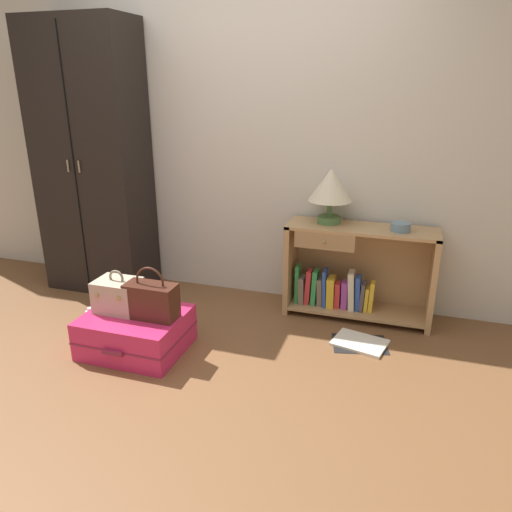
{
  "coord_description": "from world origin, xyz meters",
  "views": [
    {
      "loc": [
        1.24,
        -2.11,
        1.67
      ],
      "look_at": [
        0.29,
        0.84,
        0.55
      ],
      "focal_mm": 33.93,
      "sensor_mm": 36.0,
      "label": 1
    }
  ],
  "objects_px": {
    "bookshelf": "(352,274)",
    "wardrobe": "(92,162)",
    "bottle": "(92,322)",
    "open_book_on_floor": "(360,343)",
    "bowl": "(401,227)",
    "handbag": "(151,300)",
    "train_case": "(118,295)",
    "table_lamp": "(331,187)",
    "suitcase_large": "(136,332)"
  },
  "relations": [
    {
      "from": "train_case",
      "to": "wardrobe",
      "type": "bearing_deg",
      "value": 129.68
    },
    {
      "from": "bowl",
      "to": "suitcase_large",
      "type": "bearing_deg",
      "value": -149.7
    },
    {
      "from": "bookshelf",
      "to": "suitcase_large",
      "type": "distance_m",
      "value": 1.6
    },
    {
      "from": "table_lamp",
      "to": "bottle",
      "type": "distance_m",
      "value": 1.93
    },
    {
      "from": "wardrobe",
      "to": "suitcase_large",
      "type": "relative_size",
      "value": 3.33
    },
    {
      "from": "suitcase_large",
      "to": "handbag",
      "type": "relative_size",
      "value": 1.87
    },
    {
      "from": "bookshelf",
      "to": "handbag",
      "type": "relative_size",
      "value": 3.12
    },
    {
      "from": "wardrobe",
      "to": "bowl",
      "type": "xyz_separation_m",
      "value": [
        2.42,
        0.04,
        -0.34
      ]
    },
    {
      "from": "bookshelf",
      "to": "train_case",
      "type": "bearing_deg",
      "value": -146.5
    },
    {
      "from": "bookshelf",
      "to": "bottle",
      "type": "height_order",
      "value": "bookshelf"
    },
    {
      "from": "bowl",
      "to": "bottle",
      "type": "bearing_deg",
      "value": -157.09
    },
    {
      "from": "table_lamp",
      "to": "suitcase_large",
      "type": "distance_m",
      "value": 1.67
    },
    {
      "from": "suitcase_large",
      "to": "bottle",
      "type": "height_order",
      "value": "suitcase_large"
    },
    {
      "from": "open_book_on_floor",
      "to": "handbag",
      "type": "bearing_deg",
      "value": -157.92
    },
    {
      "from": "wardrobe",
      "to": "handbag",
      "type": "bearing_deg",
      "value": -42.34
    },
    {
      "from": "bottle",
      "to": "open_book_on_floor",
      "type": "distance_m",
      "value": 1.85
    },
    {
      "from": "wardrobe",
      "to": "suitcase_large",
      "type": "height_order",
      "value": "wardrobe"
    },
    {
      "from": "open_book_on_floor",
      "to": "wardrobe",
      "type": "bearing_deg",
      "value": 170.56
    },
    {
      "from": "wardrobe",
      "to": "train_case",
      "type": "relative_size",
      "value": 7.57
    },
    {
      "from": "suitcase_large",
      "to": "bottle",
      "type": "relative_size",
      "value": 3.16
    },
    {
      "from": "bookshelf",
      "to": "suitcase_large",
      "type": "height_order",
      "value": "bookshelf"
    },
    {
      "from": "bowl",
      "to": "train_case",
      "type": "bearing_deg",
      "value": -152.23
    },
    {
      "from": "bowl",
      "to": "bookshelf",
      "type": "bearing_deg",
      "value": 174.82
    },
    {
      "from": "table_lamp",
      "to": "open_book_on_floor",
      "type": "distance_m",
      "value": 1.11
    },
    {
      "from": "wardrobe",
      "to": "suitcase_large",
      "type": "xyz_separation_m",
      "value": [
        0.84,
        -0.88,
        -0.94
      ]
    },
    {
      "from": "bookshelf",
      "to": "wardrobe",
      "type": "bearing_deg",
      "value": -178.24
    },
    {
      "from": "bottle",
      "to": "open_book_on_floor",
      "type": "xyz_separation_m",
      "value": [
        1.8,
        0.43,
        -0.09
      ]
    },
    {
      "from": "bowl",
      "to": "handbag",
      "type": "distance_m",
      "value": 1.75
    },
    {
      "from": "bookshelf",
      "to": "suitcase_large",
      "type": "relative_size",
      "value": 1.67
    },
    {
      "from": "bottle",
      "to": "open_book_on_floor",
      "type": "bearing_deg",
      "value": 13.4
    },
    {
      "from": "table_lamp",
      "to": "bowl",
      "type": "height_order",
      "value": "table_lamp"
    },
    {
      "from": "train_case",
      "to": "handbag",
      "type": "distance_m",
      "value": 0.26
    },
    {
      "from": "wardrobe",
      "to": "bookshelf",
      "type": "bearing_deg",
      "value": 1.76
    },
    {
      "from": "bowl",
      "to": "open_book_on_floor",
      "type": "distance_m",
      "value": 0.85
    },
    {
      "from": "wardrobe",
      "to": "open_book_on_floor",
      "type": "height_order",
      "value": "wardrobe"
    },
    {
      "from": "wardrobe",
      "to": "bookshelf",
      "type": "xyz_separation_m",
      "value": [
        2.11,
        0.06,
        -0.73
      ]
    },
    {
      "from": "table_lamp",
      "to": "open_book_on_floor",
      "type": "relative_size",
      "value": 0.96
    },
    {
      "from": "wardrobe",
      "to": "table_lamp",
      "type": "xyz_separation_m",
      "value": [
        1.91,
        0.09,
        -0.1
      ]
    },
    {
      "from": "bowl",
      "to": "handbag",
      "type": "xyz_separation_m",
      "value": [
        -1.44,
        -0.92,
        -0.35
      ]
    },
    {
      "from": "bookshelf",
      "to": "table_lamp",
      "type": "bearing_deg",
      "value": 173.62
    },
    {
      "from": "table_lamp",
      "to": "bottle",
      "type": "xyz_separation_m",
      "value": [
        -1.48,
        -0.89,
        -0.87
      ]
    },
    {
      "from": "handbag",
      "to": "open_book_on_floor",
      "type": "xyz_separation_m",
      "value": [
        1.26,
        0.51,
        -0.37
      ]
    },
    {
      "from": "suitcase_large",
      "to": "open_book_on_floor",
      "type": "distance_m",
      "value": 1.49
    },
    {
      "from": "table_lamp",
      "to": "train_case",
      "type": "bearing_deg",
      "value": -141.66
    },
    {
      "from": "bookshelf",
      "to": "train_case",
      "type": "xyz_separation_m",
      "value": [
        -1.4,
        -0.92,
        0.03
      ]
    },
    {
      "from": "bottle",
      "to": "bowl",
      "type": "bearing_deg",
      "value": 22.91
    },
    {
      "from": "wardrobe",
      "to": "table_lamp",
      "type": "height_order",
      "value": "wardrobe"
    },
    {
      "from": "table_lamp",
      "to": "suitcase_large",
      "type": "bearing_deg",
      "value": -137.8
    },
    {
      "from": "handbag",
      "to": "open_book_on_floor",
      "type": "relative_size",
      "value": 0.83
    },
    {
      "from": "suitcase_large",
      "to": "open_book_on_floor",
      "type": "relative_size",
      "value": 1.56
    }
  ]
}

